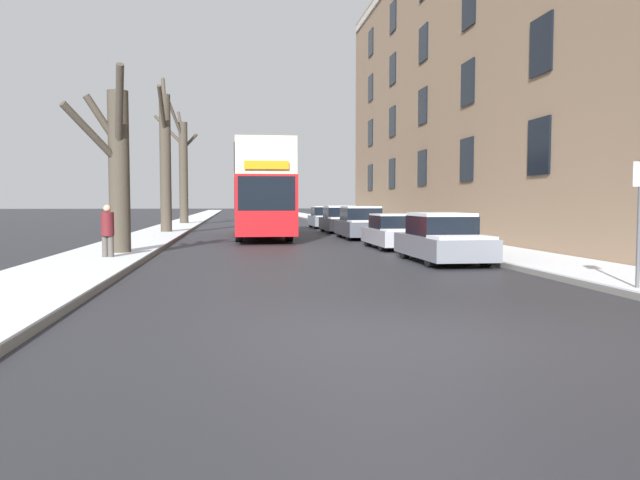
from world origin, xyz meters
The scene contains 15 objects.
ground_plane centered at (0.00, 0.00, 0.00)m, with size 320.00×320.00×0.00m, color #28282D.
sidewalk_left centered at (-6.07, 53.00, 0.08)m, with size 2.70×130.00×0.16m.
sidewalk_right centered at (6.07, 53.00, 0.08)m, with size 2.70×130.00×0.16m.
terrace_facade_right centered at (11.92, 20.47, 7.87)m, with size 9.10×42.47×15.73m.
bare_tree_left_0 centered at (-5.72, 12.13, 2.76)m, with size 1.91×2.04×5.61m.
bare_tree_left_1 centered at (-5.76, 25.85, 3.98)m, with size 0.66×4.10×8.45m.
bare_tree_left_2 centered at (-5.98, 39.42, 4.29)m, with size 3.19×3.39×9.00m.
double_decker_bus centered at (-0.94, 22.71, 2.44)m, with size 2.52×11.81×4.31m.
parked_car_0 centered at (3.64, 9.34, 0.64)m, with size 1.73×4.19×1.40m.
parked_car_1 centered at (3.64, 14.65, 0.59)m, with size 1.71×4.00×1.26m.
parked_car_2 centered at (3.64, 20.84, 0.69)m, with size 1.86×4.27×1.51m.
parked_car_3 centered at (3.64, 26.83, 0.68)m, with size 1.80×4.30×1.50m.
parked_car_4 centered at (3.64, 32.97, 0.66)m, with size 1.73×4.10×1.42m.
pedestrian_left_sidewalk centered at (-5.72, 10.49, 0.90)m, with size 0.36×0.36×1.63m.
street_sign_post centered at (5.02, 2.67, 1.41)m, with size 0.32×0.07×2.45m.
Camera 1 is at (-2.16, -7.61, 1.70)m, focal length 35.00 mm.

